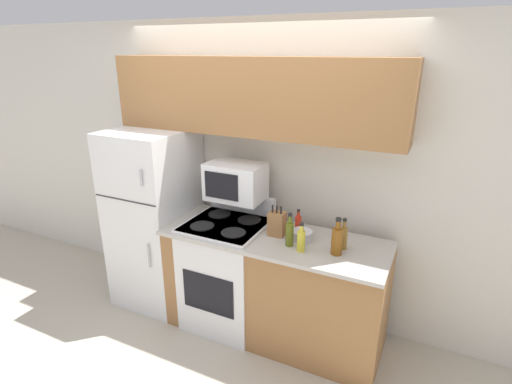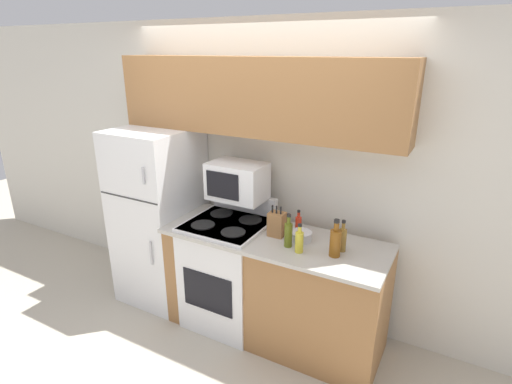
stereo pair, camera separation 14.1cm
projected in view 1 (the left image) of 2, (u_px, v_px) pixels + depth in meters
The scene contains 14 objects.
ground_plane at pixel (221, 342), 3.32m from camera, with size 12.00×12.00×0.00m, color beige.
wall_back at pixel (260, 173), 3.52m from camera, with size 8.00×0.05×2.55m.
lower_cabinets at pixel (274, 286), 3.29m from camera, with size 1.78×0.67×0.92m.
refrigerator at pixel (155, 218), 3.71m from camera, with size 0.67×0.73×1.65m.
upper_cabinets at pixel (251, 97), 3.14m from camera, with size 2.45×0.30×0.60m.
stove at pixel (228, 271), 3.45m from camera, with size 0.64×0.65×1.11m.
microwave at pixel (236, 181), 3.31m from camera, with size 0.47×0.31×0.31m.
knife_block at pixel (277, 224), 3.11m from camera, with size 0.13×0.10×0.25m.
bowl at pixel (302, 235), 3.06m from camera, with size 0.17×0.17×0.08m.
bottle_vinegar at pixel (343, 237), 2.90m from camera, with size 0.06×0.06×0.24m.
bottle_cooking_spray at pixel (301, 240), 2.87m from camera, with size 0.06×0.06×0.22m.
bottle_hot_sauce at pixel (298, 224), 3.16m from camera, with size 0.05×0.05×0.20m.
bottle_whiskey at pixel (337, 240), 2.82m from camera, with size 0.08×0.08×0.28m.
bottle_olive_oil at pixel (290, 233), 2.94m from camera, with size 0.06×0.06×0.26m.
Camera 1 is at (1.44, -2.31, 2.30)m, focal length 28.00 mm.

